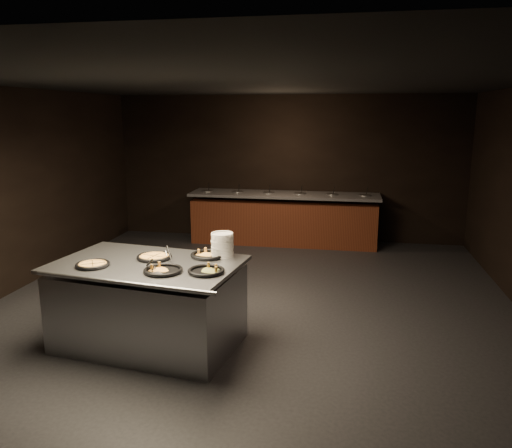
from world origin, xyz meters
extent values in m
cube|color=black|center=(0.00, 0.00, -0.01)|extent=(7.00, 8.00, 0.01)
cube|color=black|center=(0.00, 0.00, 2.90)|extent=(7.00, 8.00, 0.01)
cube|color=black|center=(0.00, 4.00, 1.45)|extent=(7.00, 0.01, 2.90)
cube|color=black|center=(0.00, -4.00, 1.45)|extent=(7.00, 0.01, 2.90)
cube|color=#5D2816|center=(0.00, 3.58, 0.43)|extent=(3.60, 0.75, 0.85)
cube|color=#5C5C61|center=(0.00, 3.58, 0.97)|extent=(3.70, 0.83, 0.05)
cube|color=#33120B|center=(0.00, 3.58, 0.04)|extent=(3.60, 0.69, 0.08)
cylinder|color=#B6B9BE|center=(-1.55, 3.58, 0.98)|extent=(0.22, 0.22, 0.08)
cylinder|color=olive|center=(-1.55, 3.58, 1.00)|extent=(0.19, 0.19, 0.02)
cylinder|color=black|center=(-1.52, 3.56, 1.09)|extent=(0.04, 0.10, 0.19)
cylinder|color=#B6B9BE|center=(-0.93, 3.58, 0.98)|extent=(0.22, 0.22, 0.08)
cylinder|color=olive|center=(-0.93, 3.58, 1.00)|extent=(0.19, 0.19, 0.02)
cylinder|color=black|center=(-0.90, 3.56, 1.09)|extent=(0.04, 0.10, 0.19)
cylinder|color=#B6B9BE|center=(-0.31, 3.58, 0.98)|extent=(0.22, 0.22, 0.08)
cylinder|color=olive|center=(-0.31, 3.58, 1.00)|extent=(0.19, 0.19, 0.02)
cylinder|color=black|center=(-0.28, 3.56, 1.09)|extent=(0.04, 0.10, 0.19)
cylinder|color=#B6B9BE|center=(0.31, 3.58, 0.98)|extent=(0.22, 0.22, 0.08)
cylinder|color=olive|center=(0.31, 3.58, 1.00)|extent=(0.19, 0.19, 0.02)
cylinder|color=black|center=(0.34, 3.56, 1.09)|extent=(0.04, 0.10, 0.19)
cylinder|color=#B6B9BE|center=(0.93, 3.58, 0.98)|extent=(0.22, 0.22, 0.08)
cylinder|color=olive|center=(0.93, 3.58, 1.00)|extent=(0.19, 0.19, 0.02)
cylinder|color=black|center=(0.96, 3.56, 1.09)|extent=(0.04, 0.10, 0.19)
cylinder|color=#B6B9BE|center=(1.55, 3.58, 0.98)|extent=(0.22, 0.22, 0.08)
cylinder|color=olive|center=(1.55, 3.58, 1.00)|extent=(0.19, 0.19, 0.02)
cylinder|color=black|center=(1.58, 3.56, 1.09)|extent=(0.04, 0.10, 0.19)
cube|color=#B6B9BE|center=(-0.90, -1.13, 0.43)|extent=(2.04, 1.41, 0.86)
cube|color=#B6B9BE|center=(-0.90, -1.13, 0.93)|extent=(2.13, 1.50, 0.04)
cylinder|color=#B6B9BE|center=(-0.90, -1.75, 0.93)|extent=(1.97, 0.31, 0.04)
cylinder|color=white|center=(-0.15, -0.75, 1.09)|extent=(0.25, 0.25, 0.27)
cylinder|color=black|center=(-1.41, -1.36, 0.96)|extent=(0.33, 0.33, 0.01)
torus|color=black|center=(-1.41, -1.36, 0.97)|extent=(0.36, 0.36, 0.04)
torus|color=#9F5E29|center=(-1.41, -1.36, 0.98)|extent=(0.29, 0.29, 0.03)
cylinder|color=gold|center=(-1.41, -1.36, 0.97)|extent=(0.25, 0.25, 0.02)
cube|color=black|center=(-1.41, -1.36, 0.98)|extent=(0.13, 0.22, 0.00)
cube|color=black|center=(-1.41, -1.36, 0.98)|extent=(0.22, 0.13, 0.00)
cylinder|color=black|center=(-0.88, -0.97, 0.96)|extent=(0.37, 0.37, 0.01)
torus|color=black|center=(-0.88, -0.97, 0.97)|extent=(0.39, 0.39, 0.04)
torus|color=#9F5E29|center=(-0.88, -0.97, 0.98)|extent=(0.33, 0.33, 0.03)
cylinder|color=gold|center=(-0.88, -0.97, 0.97)|extent=(0.29, 0.29, 0.02)
cube|color=black|center=(-0.88, -0.97, 0.98)|extent=(0.07, 0.28, 0.00)
cube|color=black|center=(-0.88, -0.97, 0.98)|extent=(0.28, 0.07, 0.00)
cylinder|color=black|center=(-0.31, -0.79, 0.96)|extent=(0.37, 0.37, 0.01)
torus|color=black|center=(-0.31, -0.79, 0.97)|extent=(0.39, 0.39, 0.04)
cylinder|color=black|center=(-0.60, -1.41, 0.96)|extent=(0.38, 0.38, 0.01)
torus|color=black|center=(-0.60, -1.41, 0.97)|extent=(0.40, 0.40, 0.04)
cylinder|color=black|center=(-0.17, -1.35, 0.96)|extent=(0.35, 0.35, 0.01)
torus|color=black|center=(-0.17, -1.35, 0.97)|extent=(0.38, 0.38, 0.04)
cube|color=#B6B9BE|center=(-0.79, -0.90, 0.97)|extent=(0.13, 0.13, 0.00)
cylinder|color=black|center=(-0.69, -1.01, 1.04)|extent=(0.12, 0.16, 0.13)
cylinder|color=#B6B9BE|center=(-0.74, -0.95, 1.00)|extent=(0.06, 0.08, 0.08)
cube|color=#B6B9BE|center=(-0.62, -1.54, 0.97)|extent=(0.14, 0.14, 0.00)
cylinder|color=black|center=(-0.74, -1.43, 1.05)|extent=(0.14, 0.16, 0.14)
cylinder|color=#B6B9BE|center=(-0.68, -1.49, 1.00)|extent=(0.08, 0.08, 0.08)
camera|label=1|loc=(1.20, -6.02, 2.53)|focal=35.00mm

